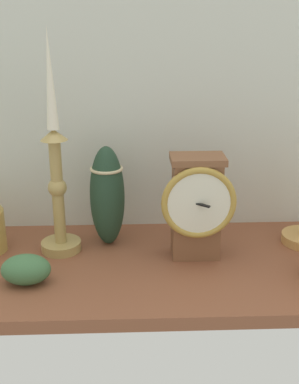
{
  "coord_description": "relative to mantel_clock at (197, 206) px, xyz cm",
  "views": [
    {
      "loc": [
        -3.87,
        -82.62,
        44.71
      ],
      "look_at": [
        -0.57,
        0.0,
        14.0
      ],
      "focal_mm": 46.68,
      "sensor_mm": 36.0,
      "label": 1
    }
  ],
  "objects": [
    {
      "name": "tall_ceramic_vase",
      "position": [
        -16.69,
        6.35,
        -0.18
      ],
      "size": [
        6.78,
        6.78,
        20.18
      ],
      "color": "#213C29",
      "rests_on": "ground_plane"
    },
    {
      "name": "back_wall",
      "position": [
        -8.22,
        16.4,
        22.08
      ],
      "size": [
        120.0,
        2.0,
        65.0
      ],
      "primitive_type": "cube",
      "color": "silver",
      "rests_on": "ground_plane"
    },
    {
      "name": "ivy_sprig",
      "position": [
        -30.21,
        -8.69,
        -7.79
      ],
      "size": [
        8.52,
        5.96,
        5.26
      ],
      "color": "#406D42",
      "rests_on": "ground_plane"
    },
    {
      "name": "candlestick_tall_left",
      "position": [
        -25.85,
        3.71,
        4.79
      ],
      "size": [
        7.75,
        7.75,
        41.97
      ],
      "color": "tan",
      "rests_on": "ground_plane"
    },
    {
      "name": "ground_plane",
      "position": [
        -8.22,
        -2.1,
        -11.62
      ],
      "size": [
        100.0,
        36.0,
        2.4
      ],
      "primitive_type": "cube",
      "color": "brown"
    },
    {
      "name": "mantel_clock",
      "position": [
        0.0,
        0.0,
        0.0
      ],
      "size": [
        13.58,
        8.65,
        19.73
      ],
      "color": "brown",
      "rests_on": "ground_plane"
    }
  ]
}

